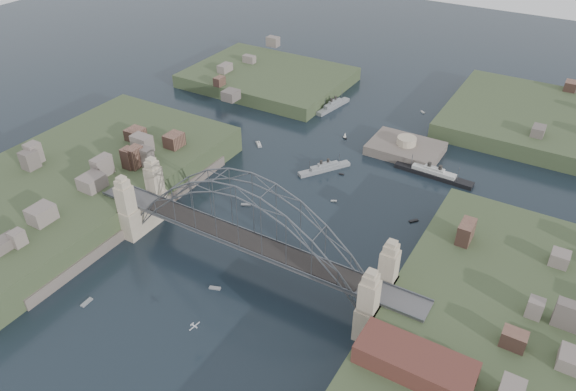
# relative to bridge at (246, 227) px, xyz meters

# --- Properties ---
(ground) EXTENTS (500.00, 500.00, 0.00)m
(ground) POSITION_rel_bridge_xyz_m (0.00, 0.00, -12.32)
(ground) COLOR black
(ground) RESTS_ON ground
(bridge) EXTENTS (84.00, 13.80, 24.60)m
(bridge) POSITION_rel_bridge_xyz_m (0.00, 0.00, 0.00)
(bridge) COLOR #525255
(bridge) RESTS_ON ground
(shore_west) EXTENTS (50.50, 90.00, 12.00)m
(shore_west) POSITION_rel_bridge_xyz_m (-57.32, 0.00, -10.35)
(shore_west) COLOR #364528
(shore_west) RESTS_ON ground
(shore_east) EXTENTS (50.50, 90.00, 12.00)m
(shore_east) POSITION_rel_bridge_xyz_m (57.32, 0.00, -10.35)
(shore_east) COLOR #364528
(shore_east) RESTS_ON ground
(headland_nw) EXTENTS (60.00, 45.00, 9.00)m
(headland_nw) POSITION_rel_bridge_xyz_m (-55.00, 95.00, -11.82)
(headland_nw) COLOR #364528
(headland_nw) RESTS_ON ground
(headland_ne) EXTENTS (70.00, 55.00, 9.50)m
(headland_ne) POSITION_rel_bridge_xyz_m (50.00, 110.00, -11.57)
(headland_ne) COLOR #364528
(headland_ne) RESTS_ON ground
(fort_island) EXTENTS (22.00, 16.00, 9.40)m
(fort_island) POSITION_rel_bridge_xyz_m (12.00, 70.00, -12.66)
(fort_island) COLOR #5D534A
(fort_island) RESTS_ON ground
(wharf_shed) EXTENTS (20.00, 8.00, 4.00)m
(wharf_shed) POSITION_rel_bridge_xyz_m (44.00, -14.00, -2.32)
(wharf_shed) COLOR #592D26
(wharf_shed) RESTS_ON shore_east
(naval_cruiser_near) EXTENTS (11.17, 15.04, 5.00)m
(naval_cruiser_near) POSITION_rel_bridge_xyz_m (-4.93, 47.51, -11.55)
(naval_cruiser_near) COLOR gray
(naval_cruiser_near) RESTS_ON ground
(naval_cruiser_far) EXTENTS (5.28, 17.37, 5.81)m
(naval_cruiser_far) POSITION_rel_bridge_xyz_m (-22.20, 87.57, -11.42)
(naval_cruiser_far) COLOR gray
(naval_cruiser_far) RESTS_ON ground
(ocean_liner) EXTENTS (23.50, 4.20, 5.74)m
(ocean_liner) POSITION_rel_bridge_xyz_m (24.12, 60.84, -11.43)
(ocean_liner) COLOR black
(ocean_liner) RESTS_ON ground
(aeroplane) EXTENTS (1.50, 2.77, 0.40)m
(aeroplane) POSITION_rel_bridge_xyz_m (3.32, -23.32, -7.56)
(aeroplane) COLOR silver
(small_boat_a) EXTENTS (2.85, 2.13, 0.45)m
(small_boat_a) POSITION_rel_bridge_xyz_m (-14.88, 20.74, -12.17)
(small_boat_a) COLOR beige
(small_boat_a) RESTS_ON ground
(small_boat_b) EXTENTS (1.70, 1.24, 0.45)m
(small_boat_b) POSITION_rel_bridge_xyz_m (4.82, 34.44, -12.17)
(small_boat_b) COLOR beige
(small_boat_b) RESTS_ON ground
(small_boat_c) EXTENTS (2.73, 1.69, 0.45)m
(small_boat_c) POSITION_rel_bridge_xyz_m (-2.68, -9.29, -12.17)
(small_boat_c) COLOR beige
(small_boat_c) RESTS_ON ground
(small_boat_d) EXTENTS (2.24, 2.45, 0.45)m
(small_boat_d) POSITION_rel_bridge_xyz_m (26.71, 37.01, -12.17)
(small_boat_d) COLOR beige
(small_boat_d) RESTS_ON ground
(small_boat_e) EXTENTS (3.75, 3.75, 1.43)m
(small_boat_e) POSITION_rel_bridge_xyz_m (-30.42, 50.65, -12.05)
(small_boat_e) COLOR beige
(small_boat_e) RESTS_ON ground
(small_boat_f) EXTENTS (1.57, 0.69, 0.45)m
(small_boat_f) POSITION_rel_bridge_xyz_m (0.51, 48.01, -12.17)
(small_boat_f) COLOR beige
(small_boat_f) RESTS_ON ground
(small_boat_h) EXTENTS (1.85, 1.69, 2.38)m
(small_boat_h) POSITION_rel_bridge_xyz_m (-8.55, 69.02, -11.36)
(small_boat_h) COLOR beige
(small_boat_h) RESTS_ON ground
(small_boat_i) EXTENTS (1.65, 2.13, 2.38)m
(small_boat_i) POSITION_rel_bridge_xyz_m (30.92, 11.07, -11.40)
(small_boat_i) COLOR beige
(small_boat_i) RESTS_ON ground
(small_boat_j) EXTENTS (1.08, 2.90, 0.45)m
(small_boat_j) POSITION_rel_bridge_xyz_m (-23.77, -26.93, -12.17)
(small_boat_j) COLOR beige
(small_boat_j) RESTS_ON ground
(small_boat_k) EXTENTS (1.92, 1.65, 0.45)m
(small_boat_k) POSITION_rel_bridge_xyz_m (7.12, 100.81, -12.17)
(small_boat_k) COLOR beige
(small_boat_k) RESTS_ON ground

